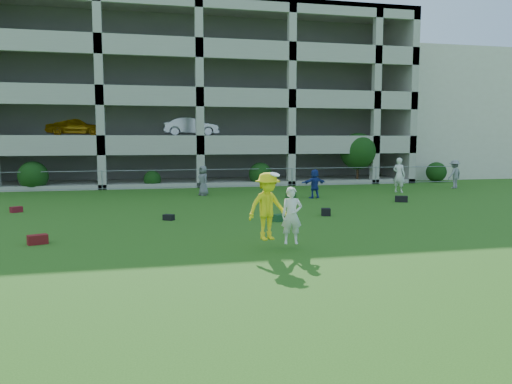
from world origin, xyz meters
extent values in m
plane|color=#235114|center=(0.00, 0.00, 0.00)|extent=(100.00, 100.00, 0.00)
cube|color=beige|center=(23.00, 28.00, 5.00)|extent=(16.00, 14.00, 10.00)
imported|color=slate|center=(-0.36, 14.71, 0.82)|extent=(0.77, 0.93, 1.63)
imported|color=navy|center=(5.17, 12.21, 0.76)|extent=(1.47, 0.75, 1.51)
imported|color=white|center=(10.88, 13.80, 1.00)|extent=(0.82, 0.88, 2.01)
imported|color=gray|center=(15.48, 15.25, 0.89)|extent=(1.32, 1.07, 1.78)
cube|color=#520E13|center=(-6.63, 3.09, 0.14)|extent=(0.62, 0.48, 0.28)
cube|color=black|center=(-2.64, 6.65, 0.11)|extent=(0.47, 0.44, 0.22)
cube|color=#133620|center=(1.42, 5.49, 0.13)|extent=(0.60, 0.52, 0.26)
cube|color=black|center=(3.61, 6.38, 0.15)|extent=(0.43, 0.43, 0.30)
cube|color=black|center=(8.78, 9.70, 0.15)|extent=(0.67, 0.54, 0.30)
cube|color=#5A0F1D|center=(-8.82, 10.14, 0.12)|extent=(0.53, 0.50, 0.24)
cube|color=#183A15|center=(4.04, 12.71, 0.12)|extent=(0.51, 0.31, 0.25)
imported|color=yellow|center=(-0.20, 0.87, 1.23)|extent=(1.37, 1.03, 1.88)
imported|color=silver|center=(0.49, 0.84, 0.95)|extent=(0.64, 0.49, 1.60)
cylinder|color=white|center=(-0.04, 0.71, 2.12)|extent=(0.29, 0.27, 0.16)
cube|color=#9E998C|center=(0.00, 32.75, 6.00)|extent=(30.00, 0.50, 12.00)
cube|color=#9E998C|center=(14.75, 26.00, 6.00)|extent=(0.50, 14.00, 12.00)
cube|color=#9E998C|center=(0.00, 26.00, 11.85)|extent=(30.00, 14.00, 0.30)
cube|color=#9E998C|center=(0.00, 26.00, 0.15)|extent=(30.00, 14.00, 0.30)
cube|color=#9E998C|center=(0.00, 26.00, 3.15)|extent=(30.00, 14.00, 0.30)
cube|color=#9E998C|center=(0.00, 26.00, 6.15)|extent=(30.00, 14.00, 0.30)
cube|color=#9E998C|center=(0.00, 26.00, 9.15)|extent=(30.00, 14.00, 0.30)
cube|color=#9E998C|center=(0.00, 19.15, 2.55)|extent=(30.00, 0.30, 0.90)
cube|color=#9E998C|center=(0.00, 19.15, 5.55)|extent=(30.00, 0.30, 0.90)
cube|color=#9E998C|center=(0.00, 19.15, 8.55)|extent=(30.00, 0.30, 0.90)
cube|color=#9E998C|center=(0.00, 19.15, 11.55)|extent=(30.00, 0.30, 0.90)
cube|color=#9E998C|center=(-6.00, 19.25, 6.00)|extent=(0.50, 0.50, 12.00)
cube|color=#9E998C|center=(0.00, 19.25, 6.00)|extent=(0.50, 0.50, 12.00)
cube|color=#9E998C|center=(6.00, 19.25, 6.00)|extent=(0.50, 0.50, 12.00)
cube|color=#9E998C|center=(12.00, 19.25, 6.00)|extent=(0.50, 0.50, 12.00)
cube|color=#605E59|center=(0.00, 28.00, 6.00)|extent=(29.00, 9.00, 11.60)
imported|color=#F7AA0D|center=(-8.01, 24.00, 3.96)|extent=(3.98, 1.86, 1.32)
imported|color=silver|center=(-0.11, 24.00, 3.96)|extent=(4.02, 1.44, 1.32)
cylinder|color=gray|center=(-6.00, 19.00, 0.60)|extent=(0.06, 0.06, 1.20)
cylinder|color=gray|center=(0.00, 19.00, 0.60)|extent=(0.06, 0.06, 1.20)
cylinder|color=gray|center=(6.00, 19.00, 0.60)|extent=(0.06, 0.06, 1.20)
cylinder|color=gray|center=(12.00, 19.00, 0.60)|extent=(0.06, 0.06, 1.20)
cylinder|color=gray|center=(18.00, 19.00, 0.60)|extent=(0.06, 0.06, 1.20)
cylinder|color=gray|center=(0.00, 19.00, 1.15)|extent=(36.00, 0.04, 0.04)
cylinder|color=gray|center=(0.00, 19.00, 0.08)|extent=(36.00, 0.04, 0.04)
sphere|color=#163D11|center=(-10.00, 19.60, 0.88)|extent=(1.76, 1.76, 1.76)
sphere|color=#163D11|center=(-3.00, 19.60, 0.55)|extent=(1.10, 1.10, 1.10)
sphere|color=#163D11|center=(4.00, 19.60, 0.77)|extent=(1.54, 1.54, 1.54)
cylinder|color=#382314|center=(11.00, 19.80, 0.98)|extent=(0.16, 0.16, 1.96)
sphere|color=#163D11|center=(11.00, 19.80, 2.24)|extent=(2.52, 2.52, 2.52)
sphere|color=#163D11|center=(17.00, 19.60, 0.72)|extent=(1.43, 1.43, 1.43)
camera|label=1|loc=(-3.54, -12.41, 3.09)|focal=35.00mm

